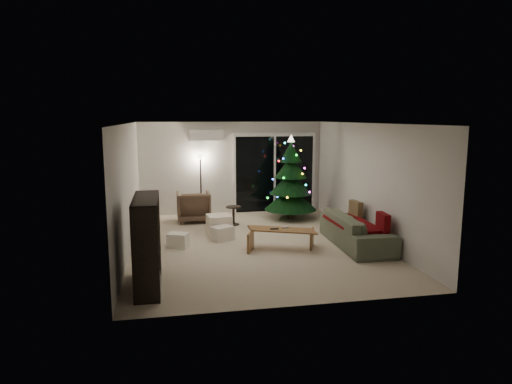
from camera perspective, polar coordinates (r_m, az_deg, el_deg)
room at (r=10.93m, az=0.64°, el=0.88°), size 6.50×7.51×2.60m
bookshelf at (r=7.28m, az=-14.81°, el=-6.22°), size 0.85×1.45×1.42m
media_cabinet at (r=10.06m, az=-13.73°, el=-4.08°), size 0.45×1.09×0.67m
stereo at (r=9.98m, az=-13.82°, el=-1.81°), size 0.34×0.40×0.14m
armchair at (r=11.67m, az=-7.82°, el=-1.81°), size 0.82×0.85×0.77m
ottoman at (r=10.30m, az=-4.64°, el=-4.14°), size 0.56×0.56×0.46m
cardboard_box_a at (r=9.51m, az=-9.72°, el=-5.94°), size 0.48×0.43×0.28m
cardboard_box_b at (r=9.89m, az=-4.23°, el=-5.16°), size 0.53×0.48×0.30m
side_table at (r=11.24m, az=-2.82°, el=-2.96°), size 0.48×0.48×0.47m
floor_lamp at (r=12.35m, az=-6.90°, el=0.86°), size 0.26×0.26×1.63m
sofa at (r=9.64m, az=12.45°, el=-4.67°), size 0.94×2.27×0.65m
sofa_throw at (r=9.57m, az=11.93°, el=-3.85°), size 0.70×1.61×0.05m
cushion_a at (r=10.26m, az=12.35°, el=-2.30°), size 0.17×0.44×0.43m
cushion_b at (r=9.11m, az=15.57°, el=-3.89°), size 0.16×0.44×0.43m
coffee_table at (r=9.19m, az=3.22°, el=-5.90°), size 1.40×0.95×0.42m
remote_a at (r=9.10m, az=2.31°, el=-4.61°), size 0.17×0.05×0.02m
remote_b at (r=9.21m, az=3.76°, el=-4.46°), size 0.16×0.09×0.02m
christmas_tree at (r=11.78m, az=4.37°, el=1.85°), size 1.66×1.66×2.19m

